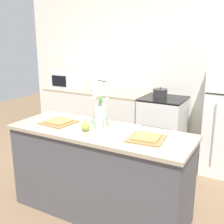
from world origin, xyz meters
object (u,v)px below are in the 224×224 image
object	(u,v)px
stove_range	(163,128)
cooking_pot	(160,93)
microwave	(68,80)
toaster	(102,86)
flower_vase	(101,114)
plate_setting_left	(59,122)
pear_figurine	(85,126)
plate_setting_right	(147,138)

from	to	relation	value
stove_range	cooking_pot	xyz separation A→B (m)	(-0.08, 0.04, 0.51)
stove_range	microwave	xyz separation A→B (m)	(-1.70, -0.00, 0.59)
toaster	cooking_pot	xyz separation A→B (m)	(0.93, 0.08, -0.03)
flower_vase	plate_setting_left	bearing A→B (deg)	-178.38
stove_range	toaster	xyz separation A→B (m)	(-1.00, -0.04, 0.54)
plate_setting_left	toaster	world-z (taller)	toaster
toaster	microwave	xyz separation A→B (m)	(-0.70, 0.04, 0.05)
pear_figurine	toaster	size ratio (longest dim) A/B	0.46
stove_range	plate_setting_left	size ratio (longest dim) A/B	2.72
flower_vase	plate_setting_right	distance (m)	0.50
plate_setting_right	cooking_pot	distance (m)	1.72
stove_range	plate_setting_left	xyz separation A→B (m)	(-0.59, -1.61, 0.44)
pear_figurine	cooking_pot	xyz separation A→B (m)	(0.13, 1.73, 0.03)
flower_vase	pear_figurine	bearing A→B (deg)	-141.70
stove_range	microwave	distance (m)	1.80
flower_vase	plate_setting_right	bearing A→B (deg)	-1.70
pear_figurine	microwave	size ratio (longest dim) A/B	0.27
stove_range	microwave	world-z (taller)	microwave
toaster	cooking_pot	distance (m)	0.93
flower_vase	cooking_pot	distance (m)	1.64
plate_setting_left	stove_range	bearing A→B (deg)	69.90
pear_figurine	plate_setting_left	distance (m)	0.39
microwave	plate_setting_right	bearing A→B (deg)	-37.55
flower_vase	pear_figurine	size ratio (longest dim) A/B	3.37
plate_setting_right	cooking_pot	bearing A→B (deg)	105.74
stove_range	cooking_pot	bearing A→B (deg)	150.67
pear_figurine	toaster	distance (m)	1.83
stove_range	flower_vase	bearing A→B (deg)	-93.17
toaster	cooking_pot	world-z (taller)	toaster
stove_range	cooking_pot	distance (m)	0.52
cooking_pot	microwave	bearing A→B (deg)	-178.45
flower_vase	pear_figurine	distance (m)	0.18
toaster	microwave	size ratio (longest dim) A/B	0.58
cooking_pot	flower_vase	bearing A→B (deg)	-90.40
cooking_pot	plate_setting_right	bearing A→B (deg)	-74.26
microwave	toaster	bearing A→B (deg)	-3.06
plate_setting_left	cooking_pot	size ratio (longest dim) A/B	1.58
plate_setting_left	microwave	size ratio (longest dim) A/B	0.69
plate_setting_right	flower_vase	bearing A→B (deg)	178.30
flower_vase	plate_setting_right	world-z (taller)	flower_vase
plate_setting_left	toaster	distance (m)	1.63
pear_figurine	cooking_pot	distance (m)	1.73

